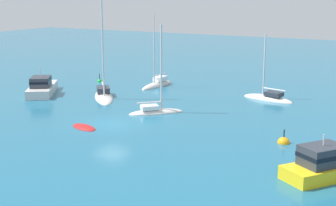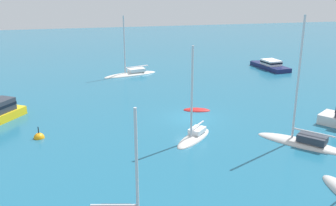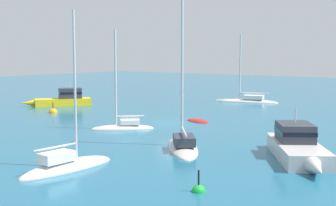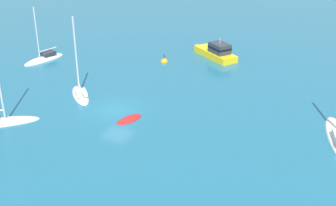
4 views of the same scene
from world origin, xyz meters
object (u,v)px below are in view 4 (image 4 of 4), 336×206
yacht_1 (44,59)px  sloop (80,94)px  rib (129,120)px  powerboat (216,51)px  mooring_buoy (164,62)px

yacht_1 → sloop: size_ratio=0.86×
rib → powerboat: powerboat is taller
powerboat → sloop: (-7.89, -16.26, -0.52)m
yacht_1 → sloop: (9.96, -6.78, 0.09)m
mooring_buoy → sloop: bearing=-104.3°
sloop → mooring_buoy: bearing=-59.6°
rib → yacht_1: bearing=-100.2°
rib → yacht_1: size_ratio=0.42×
sloop → powerboat: bearing=-71.2°
powerboat → mooring_buoy: (-4.81, -4.13, -0.71)m
rib → powerboat: (1.15, 18.68, 0.72)m
sloop → yacht_1: bearing=10.4°
yacht_1 → powerboat: (17.85, 9.49, 0.60)m
yacht_1 → sloop: sloop is taller
powerboat → mooring_buoy: 6.38m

